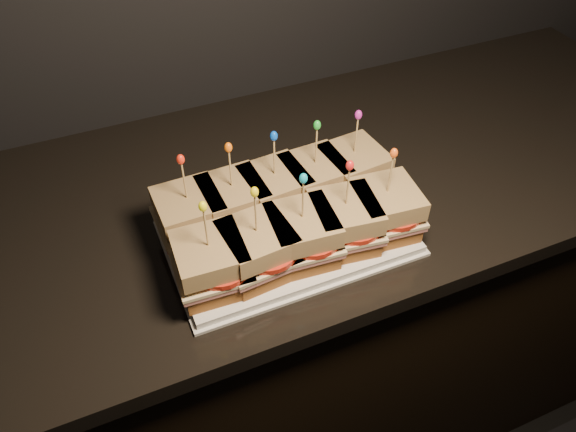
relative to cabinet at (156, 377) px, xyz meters
name	(u,v)px	position (x,y,z in m)	size (l,w,h in m)	color
cabinet	(156,377)	(0.00, 0.00, 0.00)	(2.46, 0.61, 0.89)	black
granite_slab	(112,238)	(0.00, 0.00, 0.46)	(2.50, 0.65, 0.03)	black
platter	(288,236)	(0.27, -0.14, 0.49)	(0.39, 0.24, 0.02)	white
platter_rim	(288,238)	(0.27, -0.14, 0.48)	(0.40, 0.25, 0.01)	white
sandwich_0_bread_bot	(192,229)	(0.13, -0.08, 0.51)	(0.10, 0.10, 0.03)	brown
sandwich_0_ham	(191,222)	(0.13, -0.08, 0.53)	(0.11, 0.10, 0.01)	#C9746C
sandwich_0_cheese	(191,219)	(0.13, -0.08, 0.54)	(0.11, 0.11, 0.01)	beige
sandwich_0_tomato	(198,216)	(0.14, -0.09, 0.55)	(0.10, 0.10, 0.01)	red
sandwich_0_bread_top	(188,206)	(0.13, -0.08, 0.57)	(0.10, 0.10, 0.03)	brown
sandwich_0_pick	(185,183)	(0.13, -0.08, 0.61)	(0.00, 0.00, 0.09)	tan
sandwich_0_frill	(181,159)	(0.13, -0.08, 0.66)	(0.01, 0.01, 0.02)	red
sandwich_1_bread_bot	(235,217)	(0.20, -0.08, 0.51)	(0.10, 0.10, 0.03)	brown
sandwich_1_ham	(234,210)	(0.20, -0.08, 0.53)	(0.11, 0.10, 0.01)	#C9746C
sandwich_1_cheese	(234,206)	(0.20, -0.08, 0.54)	(0.11, 0.11, 0.01)	beige
sandwich_1_tomato	(242,203)	(0.21, -0.09, 0.55)	(0.10, 0.10, 0.01)	red
sandwich_1_bread_top	(233,193)	(0.20, -0.08, 0.57)	(0.10, 0.10, 0.03)	brown
sandwich_1_pick	(231,171)	(0.20, -0.08, 0.61)	(0.00, 0.00, 0.09)	tan
sandwich_1_frill	(228,147)	(0.20, -0.08, 0.66)	(0.01, 0.01, 0.02)	orange
sandwich_2_bread_bot	(275,205)	(0.27, -0.08, 0.51)	(0.10, 0.10, 0.03)	brown
sandwich_2_ham	(275,198)	(0.27, -0.08, 0.53)	(0.11, 0.10, 0.01)	#C9746C
sandwich_2_cheese	(275,195)	(0.27, -0.08, 0.54)	(0.11, 0.11, 0.01)	beige
sandwich_2_tomato	(283,192)	(0.28, -0.09, 0.55)	(0.10, 0.10, 0.01)	red
sandwich_2_bread_top	(275,182)	(0.27, -0.08, 0.57)	(0.10, 0.10, 0.03)	brown
sandwich_2_pick	(274,159)	(0.27, -0.08, 0.61)	(0.00, 0.00, 0.09)	tan
sandwich_2_frill	(274,136)	(0.27, -0.08, 0.66)	(0.01, 0.01, 0.02)	blue
sandwich_3_bread_bot	(314,194)	(0.35, -0.08, 0.51)	(0.10, 0.10, 0.03)	brown
sandwich_3_ham	(315,187)	(0.35, -0.08, 0.53)	(0.11, 0.10, 0.01)	#C9746C
sandwich_3_cheese	(315,184)	(0.35, -0.08, 0.54)	(0.11, 0.11, 0.01)	beige
sandwich_3_tomato	(323,181)	(0.36, -0.09, 0.55)	(0.10, 0.10, 0.01)	red
sandwich_3_bread_top	(315,170)	(0.35, -0.08, 0.57)	(0.10, 0.10, 0.03)	brown
sandwich_3_pick	(316,148)	(0.35, -0.08, 0.61)	(0.00, 0.00, 0.09)	tan
sandwich_3_frill	(317,125)	(0.35, -0.08, 0.66)	(0.01, 0.01, 0.02)	green
sandwich_4_bread_bot	(351,183)	(0.42, -0.08, 0.51)	(0.10, 0.10, 0.03)	brown
sandwich_4_ham	(352,176)	(0.42, -0.08, 0.53)	(0.11, 0.10, 0.01)	#C9746C
sandwich_4_cheese	(352,173)	(0.42, -0.08, 0.54)	(0.11, 0.11, 0.01)	beige
sandwich_4_tomato	(360,170)	(0.43, -0.09, 0.55)	(0.10, 0.10, 0.01)	red
sandwich_4_bread_top	(354,160)	(0.42, -0.08, 0.57)	(0.10, 0.10, 0.03)	brown
sandwich_4_pick	(356,138)	(0.42, -0.08, 0.61)	(0.00, 0.00, 0.09)	tan
sandwich_4_frill	(358,115)	(0.42, -0.08, 0.66)	(0.01, 0.01, 0.02)	#C121A5
sandwich_5_bread_bot	(213,277)	(0.13, -0.19, 0.51)	(0.10, 0.10, 0.03)	brown
sandwich_5_ham	(212,269)	(0.13, -0.19, 0.53)	(0.11, 0.10, 0.01)	#C9746C
sandwich_5_cheese	(211,266)	(0.13, -0.19, 0.54)	(0.11, 0.11, 0.01)	beige
sandwich_5_tomato	(220,263)	(0.14, -0.20, 0.55)	(0.10, 0.10, 0.01)	red
sandwich_5_bread_top	(209,253)	(0.13, -0.19, 0.57)	(0.10, 0.10, 0.03)	brown
sandwich_5_pick	(206,230)	(0.13, -0.19, 0.61)	(0.00, 0.00, 0.09)	tan
sandwich_5_frill	(203,206)	(0.13, -0.19, 0.66)	(0.01, 0.01, 0.02)	yellow
sandwich_6_bread_bot	(258,262)	(0.20, -0.19, 0.51)	(0.10, 0.10, 0.03)	brown
sandwich_6_ham	(258,255)	(0.20, -0.19, 0.53)	(0.11, 0.10, 0.01)	#C9746C
sandwich_6_cheese	(258,252)	(0.20, -0.19, 0.54)	(0.11, 0.11, 0.01)	beige
sandwich_6_tomato	(266,249)	(0.21, -0.20, 0.55)	(0.10, 0.10, 0.01)	red
sandwich_6_bread_top	(257,239)	(0.20, -0.19, 0.57)	(0.10, 0.10, 0.03)	brown
sandwich_6_pick	(256,216)	(0.20, -0.19, 0.61)	(0.00, 0.00, 0.09)	tan
sandwich_6_frill	(254,192)	(0.20, -0.19, 0.66)	(0.01, 0.01, 0.02)	yellow
sandwich_7_bread_bot	(302,249)	(0.27, -0.19, 0.51)	(0.10, 0.10, 0.03)	brown
sandwich_7_ham	(302,241)	(0.27, -0.19, 0.53)	(0.11, 0.10, 0.01)	#C9746C
sandwich_7_cheese	(302,238)	(0.27, -0.19, 0.54)	(0.11, 0.11, 0.01)	beige
sandwich_7_tomato	(311,235)	(0.28, -0.20, 0.55)	(0.10, 0.10, 0.01)	red
sandwich_7_bread_top	(302,225)	(0.27, -0.19, 0.57)	(0.10, 0.10, 0.03)	brown
sandwich_7_pick	(303,202)	(0.27, -0.19, 0.61)	(0.00, 0.00, 0.09)	tan
sandwich_7_frill	(303,178)	(0.27, -0.19, 0.66)	(0.01, 0.01, 0.02)	#0DA8C5
sandwich_8_bread_bot	(343,236)	(0.35, -0.19, 0.51)	(0.10, 0.10, 0.03)	brown
sandwich_8_ham	(344,228)	(0.35, -0.19, 0.53)	(0.11, 0.10, 0.01)	#C9746C
sandwich_8_cheese	(344,225)	(0.35, -0.19, 0.54)	(0.11, 0.11, 0.01)	beige
sandwich_8_tomato	(353,222)	(0.36, -0.20, 0.55)	(0.10, 0.10, 0.01)	red
sandwich_8_bread_top	(345,212)	(0.35, -0.19, 0.57)	(0.10, 0.10, 0.03)	brown
sandwich_8_pick	(348,189)	(0.35, -0.19, 0.61)	(0.00, 0.00, 0.09)	tan
sandwich_8_frill	(350,165)	(0.35, -0.19, 0.66)	(0.01, 0.01, 0.02)	red
sandwich_9_bread_bot	(383,223)	(0.42, -0.19, 0.51)	(0.10, 0.10, 0.03)	brown
sandwich_9_ham	(384,215)	(0.42, -0.19, 0.53)	(0.11, 0.10, 0.01)	#C9746C
sandwich_9_cheese	(384,212)	(0.42, -0.19, 0.54)	(0.11, 0.11, 0.01)	beige
sandwich_9_tomato	(393,209)	(0.43, -0.20, 0.55)	(0.10, 0.10, 0.01)	red
sandwich_9_bread_top	(386,199)	(0.42, -0.19, 0.57)	(0.10, 0.10, 0.03)	brown
sandwich_9_pick	(390,176)	(0.42, -0.19, 0.61)	(0.00, 0.00, 0.09)	tan
sandwich_9_frill	(394,153)	(0.42, -0.19, 0.66)	(0.01, 0.01, 0.02)	#EE5517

